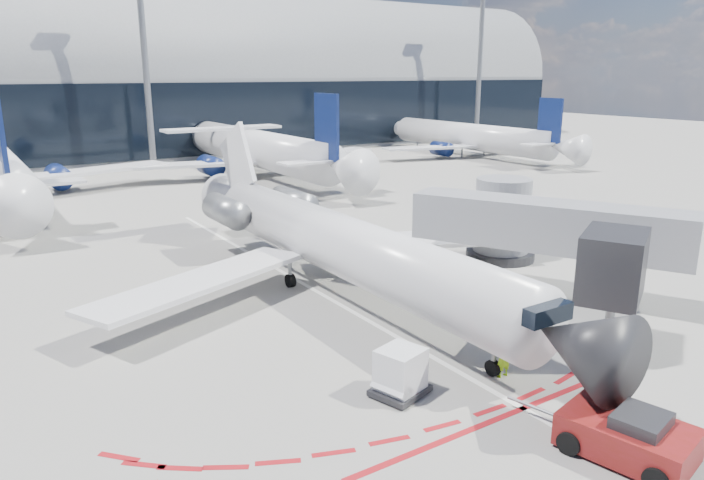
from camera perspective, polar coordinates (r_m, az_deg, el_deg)
ground at (r=30.09m, az=-1.21°, el=-5.84°), size 260.00×260.00×0.00m
apron_centerline at (r=31.71m, az=-3.13°, el=-4.74°), size 0.25×40.00×0.01m
apron_stop_bar at (r=22.08m, az=15.28°, el=-14.55°), size 14.00×0.25×0.01m
terminal_building at (r=90.15m, az=-24.16°, el=12.34°), size 150.00×24.15×24.00m
jet_bridge at (r=33.18m, az=16.13°, el=0.99°), size 10.03×15.20×4.90m
light_mast_centre at (r=74.62m, az=-18.33°, el=15.65°), size 0.70×0.70×25.00m
light_mast_east at (r=100.24m, az=11.55°, el=15.73°), size 0.70×0.70×25.00m
regional_jet at (r=31.35m, az=-1.86°, el=-0.00°), size 25.13×30.98×7.76m
pushback_tug at (r=20.38m, az=23.78°, el=-15.99°), size 3.02×5.71×1.45m
ramp_worker at (r=23.61m, az=13.61°, el=-10.16°), size 0.62×0.41×1.66m
uld_container at (r=21.83m, az=4.42°, el=-11.93°), size 2.14×1.96×1.68m
safety_cone_right at (r=22.42m, az=25.07°, el=-14.36°), size 0.34×0.34×0.47m
bg_airliner_1 at (r=68.34m, az=-8.79°, el=10.55°), size 34.68×36.72×11.22m
bg_airliner_2 at (r=85.09m, az=10.68°, el=10.86°), size 30.58×32.38×9.89m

